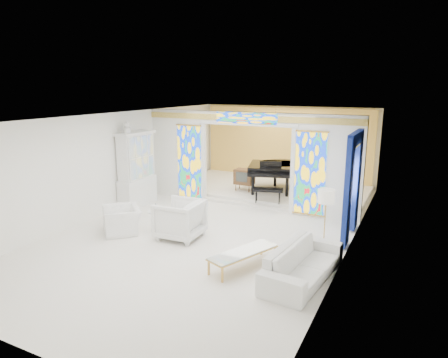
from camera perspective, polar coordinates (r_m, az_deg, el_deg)
The scene contains 24 objects.
floor at distance 11.11m, azimuth -0.89°, elevation -6.68°, with size 12.00×12.00×0.00m, color white.
ceiling at distance 10.48m, azimuth -0.95°, elevation 8.94°, with size 7.00×12.00×0.02m, color white.
wall_back at distance 16.18m, azimuth 8.93°, elevation 4.94°, with size 7.00×0.02×3.00m, color white.
wall_front at distance 6.25m, azimuth -27.53°, elevation -9.73°, with size 7.00×0.02×3.00m, color white.
wall_left at distance 12.66m, azimuth -15.15°, elevation 2.37°, with size 0.02×12.00×3.00m, color white.
wall_right at distance 9.64m, azimuth 17.90°, elevation -1.11°, with size 0.02×12.00×3.00m, color white.
partition_wall at distance 12.44m, azimuth 3.31°, elevation 3.34°, with size 7.00×0.22×3.00m.
stained_glass_left at distance 13.33m, azimuth -4.94°, elevation 2.43°, with size 0.90×0.04×2.40m, color gold.
stained_glass_right at distance 11.77m, azimuth 12.21°, elevation 0.75°, with size 0.90×0.04×2.40m, color gold.
stained_glass_transom at distance 12.20m, azimuth 3.19°, elevation 8.67°, with size 2.00×0.04×0.34m, color gold.
alcove_platform at distance 14.68m, azimuth 6.48°, elevation -1.44°, with size 6.80×3.80×0.18m, color white.
gold_curtain_back at distance 16.06m, azimuth 8.80°, elevation 4.89°, with size 6.70×0.10×2.90m, color #E8BA50.
chandelier at distance 14.11m, azimuth 7.37°, elevation 8.10°, with size 0.48×0.48×0.30m, color #BC8F41.
blue_drapes at distance 10.31m, azimuth 17.99°, elevation 0.23°, with size 0.14×1.85×2.65m.
china_cabinet at distance 12.99m, azimuth -12.39°, elevation 1.30°, with size 0.56×1.46×2.72m.
armchair_left at distance 10.88m, azimuth -14.38°, elevation -5.67°, with size 1.04×0.91×0.67m, color white.
armchair_right at distance 10.17m, azimuth -6.35°, elevation -5.74°, with size 1.05×1.08×0.98m, color white.
sofa at distance 8.25m, azimuth 11.23°, elevation -11.67°, with size 2.34×0.92×0.68m, color white.
side_table at distance 10.78m, azimuth -9.67°, elevation -5.47°, with size 0.54×0.54×0.55m.
vase at distance 10.69m, azimuth -9.73°, elevation -3.98°, with size 0.19×0.19×0.20m, color silver.
coffee_table at distance 8.57m, azimuth 2.79°, elevation -10.46°, with size 1.10×1.72×0.37m.
floor_lamp at distance 9.13m, azimuth 14.38°, elevation -2.84°, with size 0.48×0.48×1.55m.
grand_piano at distance 14.10m, azimuth 7.39°, elevation 1.53°, with size 2.07×3.16×1.15m.
tv_console at distance 13.96m, azimuth 2.91°, elevation 0.32°, with size 0.66×0.46×0.76m.
Camera 1 is at (4.81, -9.28, 3.77)m, focal length 32.00 mm.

